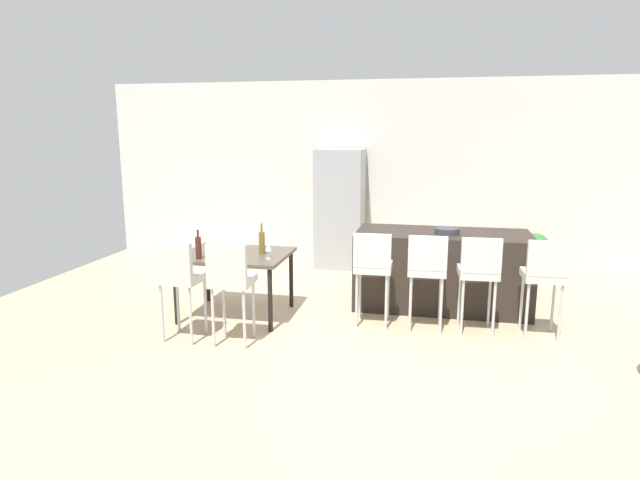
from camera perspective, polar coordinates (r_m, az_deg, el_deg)
The scene contains 17 objects.
ground_plane at distance 5.97m, azimuth 7.04°, elevation -9.39°, with size 10.00×10.00×0.00m, color tan.
back_wall at distance 8.75m, azimuth 9.14°, elevation 6.95°, with size 10.00×0.12×2.90m, color beige.
kitchen_island at distance 6.73m, azimuth 12.69°, elevation -3.07°, with size 2.05×0.93×0.92m, color black.
bar_chair_left at distance 5.88m, azimuth 5.60°, elevation -2.53°, with size 0.41×0.41×1.05m.
bar_chair_middle at distance 5.85m, azimuth 11.23°, elevation -2.78°, with size 0.41×0.41×1.05m.
bar_chair_right at distance 5.87m, azimuth 16.43°, elevation -2.99°, with size 0.42×0.42×1.05m.
bar_chair_far at distance 5.96m, azimuth 22.63°, elevation -3.20°, with size 0.41×0.41×1.05m.
dining_table at distance 6.27m, azimuth -8.92°, elevation -1.99°, with size 1.21×0.98×0.74m.
dining_chair_near at distance 5.62m, azimuth -14.66°, elevation -3.53°, with size 0.42×0.42×1.05m.
dining_chair_far at distance 5.40m, azimuth -9.43°, elevation -3.92°, with size 0.42×0.42×1.05m.
wine_bottle_corner at distance 6.03m, azimuth -12.71°, elevation -0.76°, with size 0.07×0.07×0.32m.
wine_bottle_end at distance 6.14m, azimuth -6.16°, elevation -0.25°, with size 0.07×0.07×0.36m.
wine_glass_left at distance 5.92m, azimuth -5.46°, elevation -0.79°, with size 0.07×0.07×0.17m.
wine_glass_middle at distance 5.83m, azimuth -8.61°, elevation -1.07°, with size 0.07×0.07×0.17m.
refrigerator at distance 8.49m, azimuth 2.14°, elevation 3.35°, with size 0.72×0.68×1.84m, color #939699.
fruit_bowl at distance 6.54m, azimuth 13.26°, elevation 0.94°, with size 0.29×0.29×0.07m, color #333338.
potted_plant at distance 8.57m, azimuth 21.70°, elevation -1.05°, with size 0.44×0.44×0.64m.
Camera 1 is at (0.45, -5.56, 2.11)m, focal length 30.32 mm.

